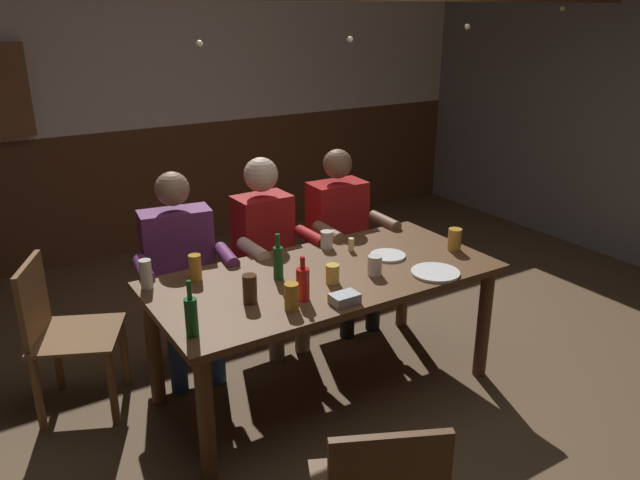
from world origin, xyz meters
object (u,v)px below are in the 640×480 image
(pint_glass_6, at_px, (327,240))
(bottle_1, at_px, (191,316))
(bottle_0, at_px, (303,283))
(bottle_2, at_px, (278,262))
(dining_table, at_px, (325,289))
(person_2, at_px, (342,230))
(plate_1, at_px, (435,273))
(person_0, at_px, (181,265))
(pint_glass_1, at_px, (455,239))
(plate_0, at_px, (388,256))
(chair_empty_near_right, at_px, (62,332))
(condiment_caddy, at_px, (345,299))
(pint_glass_5, at_px, (146,274))
(pint_glass_0, at_px, (292,297))
(table_candle, at_px, (351,245))
(person_1, at_px, (268,244))
(pint_glass_3, at_px, (333,274))
(pint_glass_4, at_px, (375,265))
(pint_glass_2, at_px, (195,267))
(pint_glass_7, at_px, (250,289))

(pint_glass_6, bearing_deg, bottle_1, -151.36)
(bottle_0, relative_size, bottle_2, 0.90)
(dining_table, bearing_deg, bottle_1, -162.89)
(person_2, height_order, plate_1, person_2)
(person_0, relative_size, pint_glass_1, 9.14)
(plate_0, height_order, plate_1, same)
(bottle_1, xyz_separation_m, bottle_2, (0.62, 0.34, 0.00))
(chair_empty_near_right, xyz_separation_m, plate_1, (1.82, -0.93, 0.27))
(dining_table, bearing_deg, plate_0, 1.47)
(pint_glass_1, bearing_deg, condiment_caddy, -165.52)
(bottle_1, distance_m, pint_glass_5, 0.60)
(bottle_2, bearing_deg, person_2, 36.76)
(pint_glass_1, bearing_deg, pint_glass_0, -172.09)
(dining_table, relative_size, table_candle, 24.05)
(person_1, xyz_separation_m, pint_glass_3, (-0.04, -0.82, 0.10))
(chair_empty_near_right, bearing_deg, bottle_1, 51.11)
(condiment_caddy, relative_size, pint_glass_6, 1.31)
(bottle_0, bearing_deg, plate_0, 17.76)
(plate_0, distance_m, bottle_0, 0.76)
(pint_glass_4, bearing_deg, plate_0, 36.81)
(dining_table, distance_m, person_2, 0.90)
(dining_table, distance_m, pint_glass_2, 0.72)
(plate_0, height_order, pint_glass_2, pint_glass_2)
(chair_empty_near_right, xyz_separation_m, pint_glass_6, (1.52, -0.27, 0.32))
(condiment_caddy, relative_size, plate_0, 0.67)
(pint_glass_2, relative_size, pint_glass_5, 0.91)
(person_2, xyz_separation_m, plate_0, (-0.13, -0.68, 0.07))
(table_candle, height_order, pint_glass_3, pint_glass_3)
(chair_empty_near_right, bearing_deg, plate_1, 87.69)
(bottle_2, bearing_deg, plate_1, -27.54)
(chair_empty_near_right, distance_m, pint_glass_7, 1.12)
(person_0, bearing_deg, pint_glass_7, 103.30)
(pint_glass_6, bearing_deg, pint_glass_2, -178.02)
(person_1, bearing_deg, chair_empty_near_right, 2.32)
(pint_glass_7, bearing_deg, pint_glass_5, 130.99)
(table_candle, relative_size, pint_glass_1, 0.60)
(plate_0, distance_m, pint_glass_7, 0.96)
(person_0, bearing_deg, bottle_1, 81.05)
(dining_table, relative_size, pint_glass_7, 12.98)
(table_candle, xyz_separation_m, condiment_caddy, (-0.43, -0.57, -0.02))
(chair_empty_near_right, height_order, pint_glass_4, chair_empty_near_right)
(pint_glass_2, height_order, pint_glass_3, pint_glass_2)
(bottle_0, bearing_deg, pint_glass_5, 138.51)
(condiment_caddy, xyz_separation_m, pint_glass_1, (0.97, 0.25, 0.04))
(pint_glass_3, bearing_deg, plate_1, -20.28)
(person_2, relative_size, bottle_1, 4.60)
(pint_glass_6, xyz_separation_m, pint_glass_7, (-0.73, -0.44, 0.02))
(pint_glass_2, bearing_deg, bottle_2, -30.27)
(condiment_caddy, distance_m, bottle_2, 0.46)
(plate_0, relative_size, pint_glass_0, 1.54)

